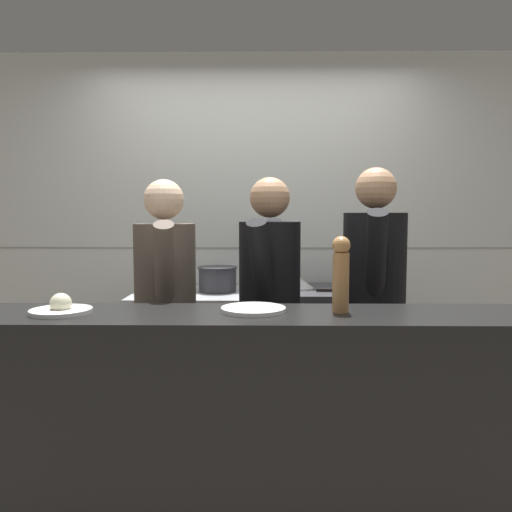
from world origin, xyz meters
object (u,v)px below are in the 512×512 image
at_px(mixing_bowl_steel, 299,282).
at_px(pepper_mill, 341,273).
at_px(oven_range, 195,353).
at_px(chef_sous, 270,311).
at_px(chefs_knife, 336,291).
at_px(chef_line, 374,304).
at_px(plated_dish_appetiser, 253,309).
at_px(plated_dish_main, 61,308).
at_px(sauce_pot, 218,278).
at_px(chef_head_cook, 166,313).
at_px(stock_pot, 164,278).

height_order(mixing_bowl_steel, pepper_mill, pepper_mill).
bearing_deg(oven_range, chef_sous, -57.19).
xyz_separation_m(chefs_knife, chef_line, (0.11, -0.61, 0.02)).
distance_m(chef_sous, chef_line, 0.57).
distance_m(plated_dish_appetiser, pepper_mill, 0.39).
bearing_deg(plated_dish_main, sauce_pot, 70.78).
distance_m(oven_range, chef_head_cook, 0.92).
bearing_deg(plated_dish_appetiser, chef_sous, 82.81).
xyz_separation_m(sauce_pot, chef_line, (0.91, -0.74, -0.04)).
relative_size(chef_sous, chef_line, 0.97).
bearing_deg(stock_pot, plated_dish_appetiser, -64.75).
bearing_deg(sauce_pot, chef_sous, -66.37).
relative_size(stock_pot, chefs_knife, 0.92).
height_order(stock_pot, chef_head_cook, chef_head_cook).
bearing_deg(chefs_knife, chef_head_cook, -145.70).
distance_m(chefs_knife, plated_dish_appetiser, 1.37).
height_order(stock_pot, sauce_pot, stock_pot).
xyz_separation_m(plated_dish_main, pepper_mill, (1.13, 0.04, 0.14)).
bearing_deg(stock_pot, sauce_pot, 9.09).
bearing_deg(plated_dish_appetiser, sauce_pot, 101.09).
bearing_deg(chef_line, mixing_bowl_steel, 123.89).
bearing_deg(oven_range, plated_dish_appetiser, -72.68).
height_order(stock_pot, plated_dish_appetiser, stock_pot).
xyz_separation_m(pepper_mill, chef_sous, (-0.28, 0.61, -0.28)).
xyz_separation_m(sauce_pot, pepper_mill, (0.63, -1.41, 0.20)).
xyz_separation_m(plated_dish_appetiser, chef_sous, (0.08, 0.60, -0.12)).
bearing_deg(pepper_mill, plated_dish_main, -178.18).
relative_size(chefs_knife, plated_dish_appetiser, 1.25).
relative_size(sauce_pot, chef_line, 0.17).
bearing_deg(pepper_mill, sauce_pot, 114.08).
xyz_separation_m(stock_pot, plated_dish_main, (-0.15, -1.39, 0.05)).
distance_m(oven_range, plated_dish_main, 1.59).
bearing_deg(plated_dish_appetiser, chef_head_cook, 129.61).
height_order(oven_range, stock_pot, stock_pot).
relative_size(plated_dish_main, plated_dish_appetiser, 0.92).
relative_size(stock_pot, sauce_pot, 1.12).
bearing_deg(chef_line, chef_sous, -164.09).
relative_size(stock_pot, plated_dish_main, 1.25).
bearing_deg(plated_dish_main, chefs_knife, 45.07).
bearing_deg(chef_head_cook, plated_dish_appetiser, -60.85).
xyz_separation_m(chef_head_cook, chef_line, (1.11, 0.07, 0.04)).
bearing_deg(chef_line, chefs_knife, 110.90).
bearing_deg(plated_dish_main, stock_pot, 84.01).
bearing_deg(chef_line, plated_dish_main, -143.11).
distance_m(plated_dish_main, chef_sous, 1.08).
bearing_deg(plated_dish_main, pepper_mill, 1.82).
bearing_deg(pepper_mill, chef_line, 66.78).
bearing_deg(oven_range, chef_line, -34.43).
bearing_deg(sauce_pot, plated_dish_main, -109.22).
height_order(chef_sous, chef_line, chef_line).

